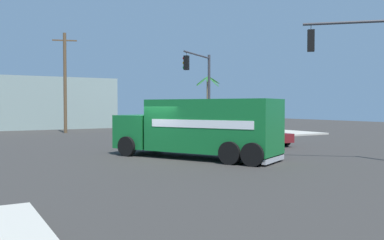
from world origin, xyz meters
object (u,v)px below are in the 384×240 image
at_px(delivery_truck, 199,127).
at_px(pickup_maroon, 257,133).
at_px(palm_tree_far, 208,93).
at_px(utility_pole, 65,82).
at_px(traffic_light_secondary, 202,82).
at_px(vending_machine_red, 241,122).

relative_size(delivery_truck, pickup_maroon, 1.58).
height_order(palm_tree_far, utility_pole, utility_pole).
height_order(traffic_light_secondary, palm_tree_far, traffic_light_secondary).
bearing_deg(traffic_light_secondary, pickup_maroon, -68.75).
bearing_deg(utility_pole, traffic_light_secondary, -64.78).
distance_m(palm_tree_far, utility_pole, 13.85).
height_order(pickup_maroon, vending_machine_red, vending_machine_red).
xyz_separation_m(traffic_light_secondary, vending_machine_red, (7.69, 5.49, -3.17)).
height_order(vending_machine_red, utility_pole, utility_pole).
bearing_deg(traffic_light_secondary, palm_tree_far, 55.37).
relative_size(delivery_truck, vending_machine_red, 4.59).
bearing_deg(palm_tree_far, pickup_maroon, -109.86).
bearing_deg(delivery_truck, traffic_light_secondary, 57.70).
height_order(delivery_truck, pickup_maroon, delivery_truck).
bearing_deg(utility_pole, palm_tree_far, -17.71).
bearing_deg(delivery_truck, palm_tree_far, 56.45).
height_order(vending_machine_red, palm_tree_far, palm_tree_far).
bearing_deg(delivery_truck, vending_machine_red, 46.95).
xyz_separation_m(delivery_truck, palm_tree_far, (12.01, 18.11, 2.32)).
distance_m(pickup_maroon, vending_machine_red, 11.45).
xyz_separation_m(traffic_light_secondary, pickup_maroon, (1.64, -4.23, -3.51)).
relative_size(delivery_truck, utility_pole, 0.91).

